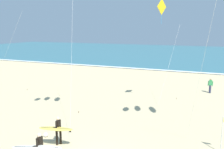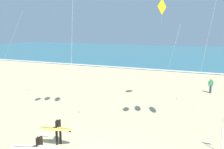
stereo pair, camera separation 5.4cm
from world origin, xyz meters
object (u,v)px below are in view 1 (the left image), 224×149
Objects in this scene: bystander_green_top at (210,85)px; surfer_lead at (38,147)px; beach_ball at (46,135)px; kite_diamond_golden_mid at (162,10)px; lifeguard_flag at (223,131)px; surfer_trailing at (57,129)px.

surfer_lead is at bearing -111.13° from bystander_green_top.
bystander_green_top is 18.01m from beach_ball.
kite_diamond_golden_mid is 10.97m from lifeguard_flag.
lifeguard_flag is at bearing -85.40° from bystander_green_top.
beach_ball is at bearing 122.78° from surfer_lead.
kite_diamond_golden_mid is 32.38× the size of beach_ball.
surfer_trailing reaches higher than beach_ball.
surfer_lead is at bearing -104.96° from kite_diamond_golden_mid.
surfer_trailing is at bearing -115.22° from bystander_green_top.
lifeguard_flag is at bearing 31.76° from surfer_lead.
surfer_trailing is at bearing 102.51° from surfer_lead.
surfer_lead is 1.24× the size of surfer_trailing.
kite_diamond_golden_mid is at bearing 75.04° from surfer_lead.
lifeguard_flag reaches higher than surfer_lead.
surfer_lead is 14.31m from kite_diamond_golden_mid.
surfer_lead is 9.36× the size of beach_ball.
kite_diamond_golden_mid is at bearing -121.26° from bystander_green_top.
beach_ball is (-1.90, 2.94, -0.91)m from surfer_lead.
lifeguard_flag reaches higher than beach_ball.
kite_diamond_golden_mid reaches higher than surfer_lead.
lifeguard_flag is 7.50× the size of beach_ball.
surfer_trailing is 0.23× the size of kite_diamond_golden_mid.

